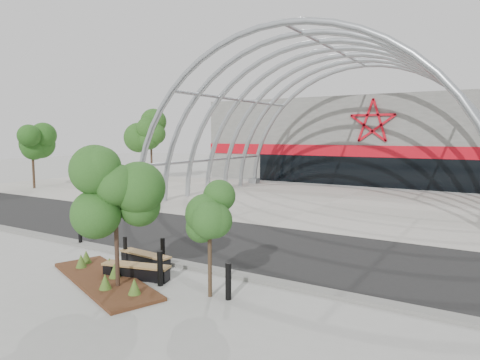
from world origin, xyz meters
name	(u,v)px	position (x,y,z in m)	size (l,w,h in m)	color
ground	(182,263)	(0.00, 0.00, 0.00)	(140.00, 140.00, 0.00)	#9C9C97
road	(234,242)	(0.00, 3.50, 0.01)	(140.00, 7.00, 0.02)	black
forecourt	(330,203)	(0.00, 15.50, 0.02)	(60.00, 17.00, 0.04)	#A7A297
kerb	(177,263)	(0.00, -0.25, 0.06)	(60.00, 0.50, 0.12)	slate
arena_building	(391,140)	(0.00, 33.45, 3.99)	(34.00, 15.24, 8.00)	#63635E
vault_canopy	(330,203)	(0.00, 15.50, 0.02)	(20.80, 15.80, 20.36)	#A2A7AC
planting_bed	(104,277)	(-0.85, -2.73, 0.13)	(5.40, 3.33, 0.55)	#3F1E11
street_tree_0	(115,194)	(0.03, -2.99, 2.84)	(1.73, 1.73, 3.95)	black
street_tree_1	(209,213)	(2.70, -2.07, 2.38)	(1.40, 1.40, 3.31)	#332617
bench_0	(145,259)	(-0.88, -0.90, 0.22)	(2.15, 0.61, 0.45)	black
bench_1	(136,272)	(-0.16, -2.05, 0.23)	(2.28, 1.03, 0.47)	black
bollard_0	(80,234)	(-5.11, -0.25, 0.48)	(0.15, 0.15, 0.96)	black
bollard_1	(125,249)	(-1.87, -0.87, 0.45)	(0.14, 0.14, 0.89)	black
bollard_2	(163,251)	(-0.41, -0.51, 0.48)	(0.15, 0.15, 0.96)	black
bollard_3	(160,268)	(0.92, -2.13, 0.53)	(0.17, 0.17, 1.07)	black
bollard_4	(228,281)	(3.26, -1.98, 0.52)	(0.17, 0.17, 1.03)	black
bg_tree_0	(151,134)	(-20.00, 20.00, 4.64)	(3.00, 3.00, 6.45)	black
bg_tree_2	(32,143)	(-24.00, 10.00, 3.86)	(2.55, 2.55, 5.38)	black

